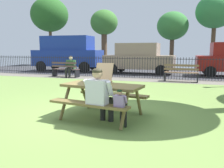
{
  "coord_description": "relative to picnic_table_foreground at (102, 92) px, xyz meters",
  "views": [
    {
      "loc": [
        2.2,
        -5.04,
        1.56
      ],
      "look_at": [
        0.56,
        0.05,
        0.75
      ],
      "focal_mm": 36.96,
      "sensor_mm": 36.0,
      "label": 1
    }
  ],
  "objects": [
    {
      "name": "far_tree_midleft",
      "position": [
        -5.6,
        15.69,
        3.28
      ],
      "size": [
        2.52,
        2.52,
        5.14
      ],
      "color": "brown",
      "rests_on": "ground"
    },
    {
      "name": "adult_at_table",
      "position": [
        0.14,
        -0.53,
        0.06
      ],
      "size": [
        0.63,
        0.63,
        1.19
      ],
      "color": "black",
      "rests_on": "ground"
    },
    {
      "name": "far_tree_left",
      "position": [
        -11.34,
        15.69,
        4.32
      ],
      "size": [
        3.67,
        3.67,
        6.59
      ],
      "color": "brown",
      "rests_on": "ground"
    },
    {
      "name": "iron_fence_streetside",
      "position": [
        -0.4,
        7.53,
        -0.01
      ],
      "size": [
        20.56,
        0.03,
        1.15
      ],
      "color": "black",
      "rests_on": "ground"
    },
    {
      "name": "park_bench_left",
      "position": [
        -4.69,
        6.69,
        -0.18
      ],
      "size": [
        1.63,
        0.62,
        0.85
      ],
      "color": "brown",
      "rests_on": "ground"
    },
    {
      "name": "parked_car_left",
      "position": [
        -1.11,
        9.78,
        0.41
      ],
      "size": [
        4.46,
        2.03,
        1.94
      ],
      "color": "#9E8169",
      "rests_on": "ground"
    },
    {
      "name": "picnic_table_foreground",
      "position": [
        0.0,
        0.0,
        0.0
      ],
      "size": [
        2.0,
        1.73,
        0.79
      ],
      "color": "brown",
      "rests_on": "ground"
    },
    {
      "name": "cobblestone_walkway",
      "position": [
        -0.4,
        6.83,
        -0.6
      ],
      "size": [
        28.0,
        1.4,
        0.01
      ],
      "primitive_type": "cube",
      "color": "slate"
    },
    {
      "name": "pizza_box_open",
      "position": [
        -0.05,
        0.12,
        0.26
      ],
      "size": [
        0.47,
        0.55,
        0.47
      ],
      "color": "tan",
      "rests_on": "picnic_table_foreground"
    },
    {
      "name": "child_at_table",
      "position": [
        0.62,
        -0.63,
        -0.1
      ],
      "size": [
        0.31,
        0.3,
        0.8
      ],
      "color": "black",
      "rests_on": "ground"
    },
    {
      "name": "parked_car_far_left",
      "position": [
        -6.18,
        9.78,
        0.71
      ],
      "size": [
        4.8,
        2.28,
        2.46
      ],
      "color": "navy",
      "rests_on": "ground"
    },
    {
      "name": "park_bench_center",
      "position": [
        1.58,
        6.69,
        -0.18
      ],
      "size": [
        1.62,
        0.52,
        0.85
      ],
      "color": "brown",
      "rests_on": "ground"
    },
    {
      "name": "ground",
      "position": [
        -0.4,
        1.86,
        -0.61
      ],
      "size": [
        28.0,
        11.33,
        0.02
      ],
      "primitive_type": "cube",
      "color": "olive"
    },
    {
      "name": "person_on_park_bench",
      "position": [
        -4.39,
        6.71,
        0.06
      ],
      "size": [
        0.61,
        0.6,
        1.19
      ],
      "color": "black",
      "rests_on": "ground"
    },
    {
      "name": "street_asphalt",
      "position": [
        -0.4,
        11.32,
        -0.6
      ],
      "size": [
        28.0,
        7.58,
        0.01
      ],
      "primitive_type": "cube",
      "color": "#38383D"
    },
    {
      "name": "far_tree_center",
      "position": [
        0.54,
        15.69,
        2.87
      ],
      "size": [
        2.61,
        2.61,
        4.69
      ],
      "color": "brown",
      "rests_on": "ground"
    },
    {
      "name": "far_tree_midright",
      "position": [
        3.77,
        15.69,
        3.91
      ],
      "size": [
        2.97,
        2.97,
        5.89
      ],
      "color": "brown",
      "rests_on": "ground"
    }
  ]
}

